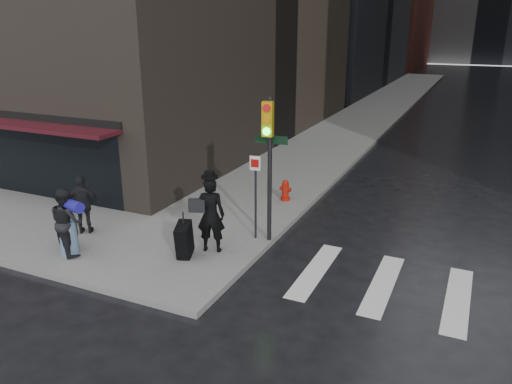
% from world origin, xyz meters
% --- Properties ---
extents(ground, '(140.00, 140.00, 0.00)m').
position_xyz_m(ground, '(0.00, 0.00, 0.00)').
color(ground, black).
rests_on(ground, ground).
extents(sidewalk_left, '(4.00, 50.00, 0.15)m').
position_xyz_m(sidewalk_left, '(0.00, 27.00, 0.07)').
color(sidewalk_left, slate).
rests_on(sidewalk_left, ground).
extents(crosswalk, '(8.50, 3.00, 0.01)m').
position_xyz_m(crosswalk, '(7.50, 1.00, 0.00)').
color(crosswalk, silver).
rests_on(crosswalk, ground).
extents(storefront, '(8.40, 1.11, 2.83)m').
position_xyz_m(storefront, '(-7.00, 1.90, 1.83)').
color(storefront, black).
rests_on(storefront, ground).
extents(man_overcoat, '(1.09, 1.35, 2.13)m').
position_xyz_m(man_overcoat, '(0.75, 0.54, 1.05)').
color(man_overcoat, black).
rests_on(man_overcoat, ground).
extents(man_jeans, '(1.18, 1.00, 1.72)m').
position_xyz_m(man_jeans, '(-2.30, -0.95, 1.01)').
color(man_jeans, black).
rests_on(man_jeans, ground).
extents(man_greycoat, '(1.04, 0.82, 1.65)m').
position_xyz_m(man_greycoat, '(-2.88, 0.24, 0.97)').
color(man_greycoat, black).
rests_on(man_greycoat, ground).
extents(traffic_light, '(0.95, 0.48, 3.80)m').
position_xyz_m(traffic_light, '(1.88, 1.81, 2.60)').
color(traffic_light, black).
rests_on(traffic_light, ground).
extents(fire_hydrant, '(0.40, 0.30, 0.69)m').
position_xyz_m(fire_hydrant, '(1.14, 5.02, 0.46)').
color(fire_hydrant, '#A5160A').
rests_on(fire_hydrant, ground).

